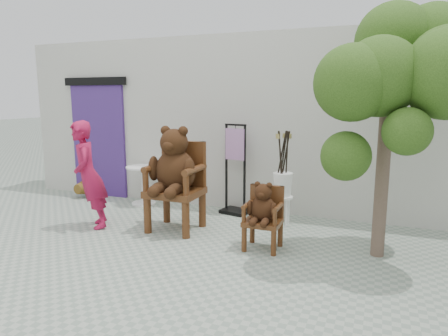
% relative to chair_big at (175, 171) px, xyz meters
% --- Properties ---
extents(ground_plane, '(60.00, 60.00, 0.00)m').
position_rel_chair_big_xyz_m(ground_plane, '(0.58, -1.23, -0.88)').
color(ground_plane, gray).
rests_on(ground_plane, ground).
extents(back_wall, '(9.00, 1.00, 3.00)m').
position_rel_chair_big_xyz_m(back_wall, '(0.58, 1.87, 0.62)').
color(back_wall, beige).
rests_on(back_wall, ground).
extents(doorway, '(1.40, 0.11, 2.33)m').
position_rel_chair_big_xyz_m(doorway, '(-2.42, 1.34, 0.29)').
color(doorway, '#41246E').
rests_on(doorway, ground).
extents(chair_big, '(0.74, 0.81, 1.54)m').
position_rel_chair_big_xyz_m(chair_big, '(0.00, 0.00, 0.00)').
color(chair_big, '#3F200D').
rests_on(chair_big, ground).
extents(chair_small, '(0.46, 0.48, 0.89)m').
position_rel_chair_big_xyz_m(chair_small, '(1.42, -0.28, -0.36)').
color(chair_small, '#3F200D').
rests_on(chair_small, ground).
extents(person, '(0.67, 0.70, 1.61)m').
position_rel_chair_big_xyz_m(person, '(-1.23, -0.40, -0.08)').
color(person, '#A1133D').
rests_on(person, ground).
extents(cafe_table, '(0.60, 0.60, 0.70)m').
position_rel_chair_big_xyz_m(cafe_table, '(-1.25, 1.05, -0.44)').
color(cafe_table, white).
rests_on(cafe_table, ground).
extents(display_stand, '(0.51, 0.44, 1.51)m').
position_rel_chair_big_xyz_m(display_stand, '(0.53, 1.11, -0.29)').
color(display_stand, black).
rests_on(display_stand, ground).
extents(stool_bucket, '(0.32, 0.32, 1.45)m').
position_rel_chair_big_xyz_m(stool_bucket, '(1.42, 0.78, -0.24)').
color(stool_bucket, white).
rests_on(stool_bucket, ground).
extents(tree, '(1.82, 1.87, 3.07)m').
position_rel_chair_big_xyz_m(tree, '(3.03, -0.00, 1.39)').
color(tree, '#4B392D').
rests_on(tree, ground).
extents(potted_plant, '(0.44, 0.39, 0.47)m').
position_rel_chair_big_xyz_m(potted_plant, '(-2.60, 1.12, -0.65)').
color(potted_plant, '#1D390F').
rests_on(potted_plant, ground).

